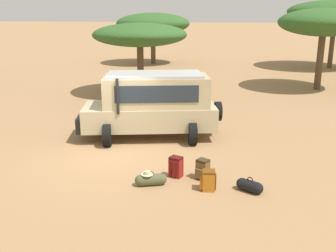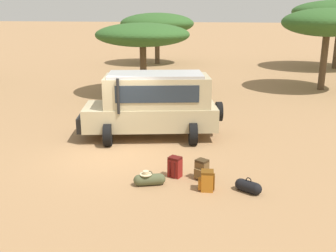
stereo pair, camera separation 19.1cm
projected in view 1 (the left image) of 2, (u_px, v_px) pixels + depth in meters
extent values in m
plane|color=#9E754C|center=(115.00, 155.00, 13.13)|extent=(320.00, 320.00, 0.00)
cube|color=tan|center=(150.00, 116.00, 14.79)|extent=(5.21, 2.99, 0.84)
cube|color=tan|center=(156.00, 91.00, 14.53)|extent=(4.13, 2.63, 1.10)
cube|color=#232D38|center=(115.00, 92.00, 14.46)|extent=(0.42, 1.53, 0.77)
cube|color=#232D38|center=(157.00, 94.00, 13.65)|extent=(2.87, 0.73, 0.60)
cube|color=#232D38|center=(156.00, 85.00, 15.38)|extent=(2.87, 0.73, 0.60)
cube|color=#B7B7B7|center=(155.00, 75.00, 14.36)|extent=(3.74, 2.47, 0.10)
cube|color=black|center=(81.00, 121.00, 14.70)|extent=(0.53, 1.61, 0.56)
cylinder|color=black|center=(118.00, 97.00, 13.53)|extent=(0.10, 0.10, 1.25)
cylinder|color=black|center=(107.00, 135.00, 13.90)|extent=(0.46, 0.84, 0.80)
cylinder|color=black|center=(112.00, 120.00, 15.76)|extent=(0.46, 0.84, 0.80)
cylinder|color=black|center=(192.00, 134.00, 14.06)|extent=(0.46, 0.84, 0.80)
cylinder|color=black|center=(187.00, 119.00, 15.91)|extent=(0.46, 0.84, 0.80)
cylinder|color=black|center=(218.00, 111.00, 14.88)|extent=(0.39, 0.77, 0.74)
cube|color=brown|center=(203.00, 170.00, 11.23)|extent=(0.42, 0.39, 0.51)
cube|color=brown|center=(199.00, 174.00, 11.12)|extent=(0.26, 0.19, 0.28)
cube|color=#3A2A16|center=(203.00, 161.00, 11.15)|extent=(0.41, 0.40, 0.07)
cylinder|color=#3A2A16|center=(208.00, 169.00, 11.29)|extent=(0.04, 0.04, 0.43)
cylinder|color=#3A2A16|center=(204.00, 168.00, 11.39)|extent=(0.04, 0.04, 0.43)
cube|color=#B26619|center=(209.00, 181.00, 10.49)|extent=(0.35, 0.37, 0.49)
cube|color=#B26619|center=(201.00, 183.00, 10.53)|extent=(0.11, 0.26, 0.27)
cube|color=#62380E|center=(209.00, 172.00, 10.42)|extent=(0.37, 0.36, 0.07)
cylinder|color=#62380E|center=(215.00, 183.00, 10.41)|extent=(0.04, 0.04, 0.42)
cylinder|color=#62380E|center=(215.00, 180.00, 10.55)|extent=(0.04, 0.04, 0.42)
cube|color=maroon|center=(176.00, 168.00, 11.34)|extent=(0.43, 0.37, 0.54)
cube|color=maroon|center=(179.00, 168.00, 11.50)|extent=(0.28, 0.17, 0.30)
cube|color=#4D100E|center=(176.00, 158.00, 11.25)|extent=(0.42, 0.38, 0.07)
cylinder|color=#4D100E|center=(171.00, 169.00, 11.25)|extent=(0.04, 0.04, 0.46)
cylinder|color=#4D100E|center=(176.00, 170.00, 11.17)|extent=(0.04, 0.04, 0.46)
cylinder|color=#4C5133|center=(151.00, 180.00, 10.82)|extent=(0.66, 0.49, 0.31)
sphere|color=#4C5133|center=(140.00, 180.00, 10.77)|extent=(0.31, 0.31, 0.31)
sphere|color=#4C5133|center=(161.00, 179.00, 10.86)|extent=(0.31, 0.31, 0.31)
torus|color=#2D301E|center=(151.00, 174.00, 10.77)|extent=(0.16, 0.08, 0.16)
cylinder|color=beige|center=(147.00, 174.00, 10.75)|extent=(0.34, 0.34, 0.02)
cylinder|color=beige|center=(147.00, 173.00, 10.74)|extent=(0.17, 0.17, 0.09)
cylinder|color=black|center=(250.00, 186.00, 10.43)|extent=(0.55, 0.50, 0.31)
sphere|color=black|center=(242.00, 184.00, 10.57)|extent=(0.31, 0.31, 0.31)
sphere|color=black|center=(257.00, 188.00, 10.29)|extent=(0.31, 0.31, 0.31)
torus|color=black|center=(250.00, 180.00, 10.38)|extent=(0.15, 0.10, 0.16)
cylinder|color=brown|center=(153.00, 48.00, 35.43)|extent=(0.43, 0.43, 2.76)
ellipsoid|color=#2D5623|center=(153.00, 24.00, 34.82)|extent=(6.54, 6.17, 1.87)
cylinder|color=brown|center=(141.00, 70.00, 22.47)|extent=(0.38, 0.38, 2.80)
ellipsoid|color=#2D5623|center=(140.00, 35.00, 21.91)|extent=(5.27, 5.41, 1.31)
cylinder|color=brown|center=(320.00, 62.00, 23.72)|extent=(0.40, 0.40, 3.29)
ellipsoid|color=#2D5623|center=(324.00, 22.00, 23.06)|extent=(5.30, 5.52, 1.64)
cylinder|color=brown|center=(332.00, 45.00, 32.60)|extent=(0.39, 0.39, 3.81)
ellipsoid|color=#2D5623|center=(336.00, 11.00, 31.85)|extent=(7.67, 7.81, 1.85)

